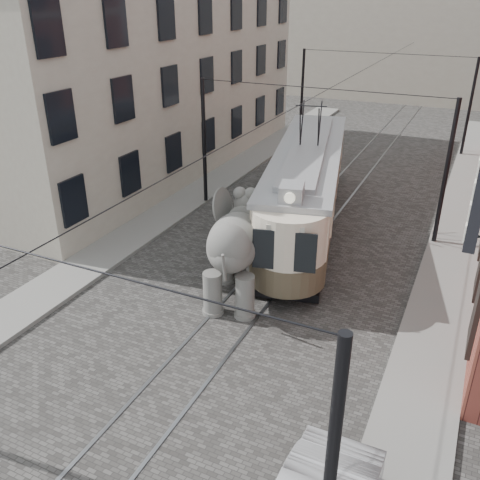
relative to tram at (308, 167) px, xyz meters
The scene contains 9 objects.
ground 6.25m from the tram, 86.63° to the right, with size 120.00×120.00×0.00m, color #484643.
tram_rails 6.24m from the tram, 86.63° to the right, with size 1.54×80.00×0.02m, color slate, non-canonical shape.
sidewalk_right 8.87m from the tram, 41.69° to the right, with size 2.00×60.00×0.15m, color slate.
sidewalk_left 8.75m from the tram, 137.56° to the right, with size 2.00×60.00×0.15m, color slate.
stucco_building 11.76m from the tram, 157.77° to the left, with size 7.00×24.00×10.00m, color #A29786.
distant_block 34.63m from the tram, 89.45° to the left, with size 28.00×10.00×14.00m, color #A29786.
catenary 0.73m from the tram, 78.34° to the right, with size 11.00×30.20×6.00m, color black, non-canonical shape.
tram is the anchor object (origin of this frame).
elephant 6.99m from the tram, 91.23° to the right, with size 2.97×5.40×3.30m, color #615F59, non-canonical shape.
Camera 1 is at (6.20, -14.99, 9.60)m, focal length 38.86 mm.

